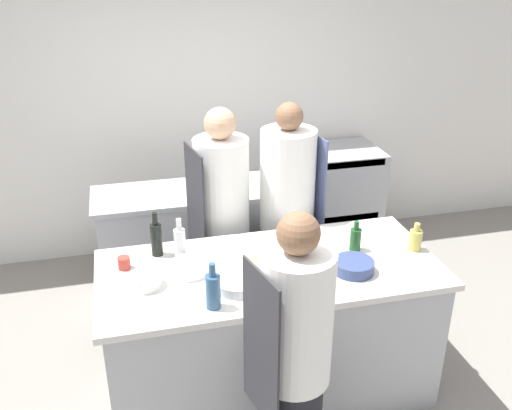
% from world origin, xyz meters
% --- Properties ---
extents(ground_plane, '(16.00, 16.00, 0.00)m').
position_xyz_m(ground_plane, '(0.00, 0.00, 0.00)').
color(ground_plane, gray).
extents(wall_back, '(8.00, 0.06, 2.80)m').
position_xyz_m(wall_back, '(0.00, 2.13, 1.40)').
color(wall_back, silver).
rests_on(wall_back, ground_plane).
extents(prep_counter, '(2.05, 0.92, 0.91)m').
position_xyz_m(prep_counter, '(0.00, 0.00, 0.46)').
color(prep_counter, '#A8AAAF').
rests_on(prep_counter, ground_plane).
extents(pass_counter, '(1.75, 0.57, 0.91)m').
position_xyz_m(pass_counter, '(-0.19, 1.26, 0.46)').
color(pass_counter, '#A8AAAF').
rests_on(pass_counter, ground_plane).
extents(oven_range, '(0.72, 0.61, 0.96)m').
position_xyz_m(oven_range, '(1.15, 1.78, 0.48)').
color(oven_range, '#A8AAAF').
rests_on(oven_range, ground_plane).
extents(chef_at_prep_near, '(0.40, 0.38, 1.64)m').
position_xyz_m(chef_at_prep_near, '(-0.09, -0.77, 0.82)').
color(chef_at_prep_near, black).
rests_on(chef_at_prep_near, ground_plane).
extents(chef_at_stove, '(0.43, 0.41, 1.72)m').
position_xyz_m(chef_at_stove, '(0.32, 0.71, 0.86)').
color(chef_at_stove, black).
rests_on(chef_at_stove, ground_plane).
extents(chef_at_pass_far, '(0.42, 0.41, 1.70)m').
position_xyz_m(chef_at_pass_far, '(-0.15, 0.75, 0.85)').
color(chef_at_pass_far, black).
rests_on(chef_at_pass_far, ground_plane).
extents(bottle_olive_oil, '(0.07, 0.07, 0.29)m').
position_xyz_m(bottle_olive_oil, '(-0.64, 0.31, 1.03)').
color(bottle_olive_oil, black).
rests_on(bottle_olive_oil, prep_counter).
extents(bottle_vinegar, '(0.08, 0.08, 0.18)m').
position_xyz_m(bottle_vinegar, '(0.94, -0.02, 0.99)').
color(bottle_vinegar, '#B2A84C').
rests_on(bottle_vinegar, prep_counter).
extents(bottle_wine, '(0.07, 0.07, 0.26)m').
position_xyz_m(bottle_wine, '(0.12, -0.36, 1.02)').
color(bottle_wine, '#5B2319').
rests_on(bottle_wine, prep_counter).
extents(bottle_cooking_oil, '(0.07, 0.07, 0.20)m').
position_xyz_m(bottle_cooking_oil, '(0.57, 0.07, 0.99)').
color(bottle_cooking_oil, '#19471E').
rests_on(bottle_cooking_oil, prep_counter).
extents(bottle_sauce, '(0.08, 0.08, 0.27)m').
position_xyz_m(bottle_sauce, '(-0.40, -0.33, 1.02)').
color(bottle_sauce, '#2D5175').
rests_on(bottle_sauce, prep_counter).
extents(bottle_water, '(0.07, 0.07, 0.26)m').
position_xyz_m(bottle_water, '(-0.50, 0.24, 1.02)').
color(bottle_water, silver).
rests_on(bottle_water, prep_counter).
extents(bowl_mixing_large, '(0.24, 0.24, 0.05)m').
position_xyz_m(bowl_mixing_large, '(-0.48, 0.06, 0.94)').
color(bowl_mixing_large, white).
rests_on(bowl_mixing_large, prep_counter).
extents(bowl_prep_small, '(0.19, 0.19, 0.07)m').
position_xyz_m(bowl_prep_small, '(-0.74, -0.04, 0.95)').
color(bowl_prep_small, white).
rests_on(bowl_prep_small, prep_counter).
extents(bowl_ceramic_blue, '(0.24, 0.24, 0.07)m').
position_xyz_m(bowl_ceramic_blue, '(0.46, -0.17, 0.95)').
color(bowl_ceramic_blue, navy).
rests_on(bowl_ceramic_blue, prep_counter).
extents(bowl_wooden_salad, '(0.26, 0.26, 0.06)m').
position_xyz_m(bowl_wooden_salad, '(-0.24, -0.18, 0.94)').
color(bowl_wooden_salad, '#B7BABC').
rests_on(bowl_wooden_salad, prep_counter).
extents(cup, '(0.07, 0.07, 0.08)m').
position_xyz_m(cup, '(-0.85, 0.19, 0.95)').
color(cup, '#B2382D').
rests_on(cup, prep_counter).
extents(cutting_board, '(0.40, 0.23, 0.01)m').
position_xyz_m(cutting_board, '(0.09, 0.01, 0.92)').
color(cutting_board, tan).
rests_on(cutting_board, prep_counter).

